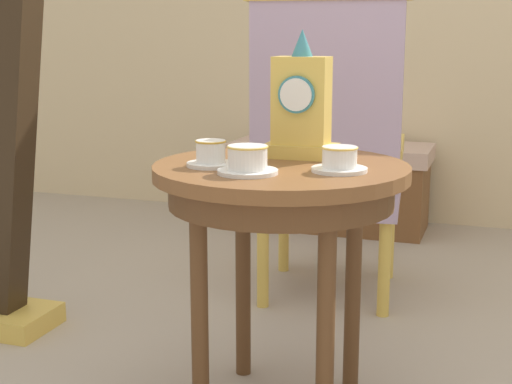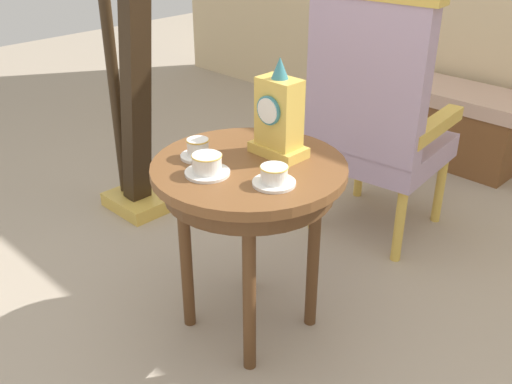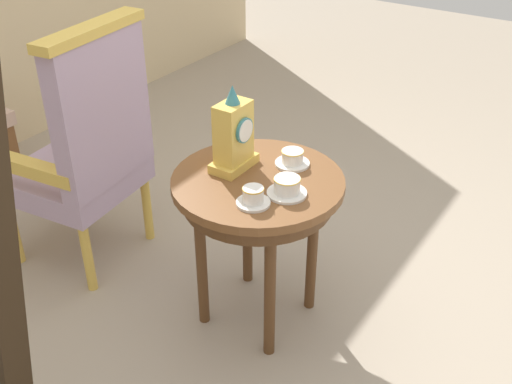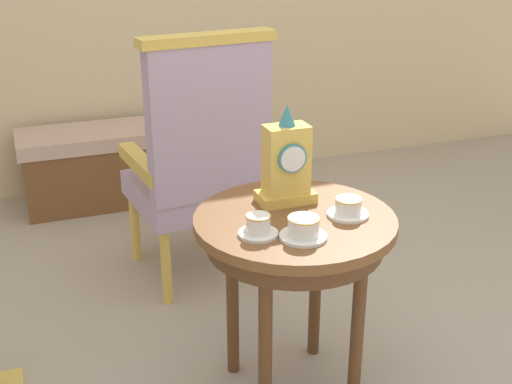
# 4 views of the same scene
# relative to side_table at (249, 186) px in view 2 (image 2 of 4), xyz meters

# --- Properties ---
(ground_plane) EXTENTS (10.00, 10.00, 0.00)m
(ground_plane) POSITION_rel_side_table_xyz_m (0.08, -0.02, -0.58)
(ground_plane) COLOR tan
(side_table) EXTENTS (0.65, 0.65, 0.67)m
(side_table) POSITION_rel_side_table_xyz_m (0.00, 0.00, 0.00)
(side_table) COLOR brown
(side_table) RESTS_ON ground
(teacup_left) EXTENTS (0.12, 0.12, 0.07)m
(teacup_left) POSITION_rel_side_table_xyz_m (-0.16, -0.09, 0.11)
(teacup_left) COLOR white
(teacup_left) RESTS_ON side_table
(teacup_right) EXTENTS (0.14, 0.14, 0.07)m
(teacup_right) POSITION_rel_side_table_xyz_m (-0.04, -0.15, 0.11)
(teacup_right) COLOR white
(teacup_right) RESTS_ON side_table
(teacup_center) EXTENTS (0.13, 0.13, 0.06)m
(teacup_center) POSITION_rel_side_table_xyz_m (0.16, -0.05, 0.11)
(teacup_center) COLOR white
(teacup_center) RESTS_ON side_table
(mantel_clock) EXTENTS (0.19, 0.11, 0.34)m
(mantel_clock) POSITION_rel_side_table_xyz_m (0.02, 0.12, 0.22)
(mantel_clock) COLOR gold
(mantel_clock) RESTS_ON side_table
(armchair) EXTENTS (0.60, 0.59, 1.14)m
(armchair) POSITION_rel_side_table_xyz_m (-0.08, 0.85, 0.01)
(armchair) COLOR #B299B7
(armchair) RESTS_ON ground
(harp) EXTENTS (0.40, 0.24, 1.71)m
(harp) POSITION_rel_side_table_xyz_m (-1.02, 0.23, 0.10)
(harp) COLOR gold
(harp) RESTS_ON ground
(window_bench) EXTENTS (1.02, 0.40, 0.44)m
(window_bench) POSITION_rel_side_table_xyz_m (-0.31, 1.93, -0.36)
(window_bench) COLOR #CCA893
(window_bench) RESTS_ON ground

